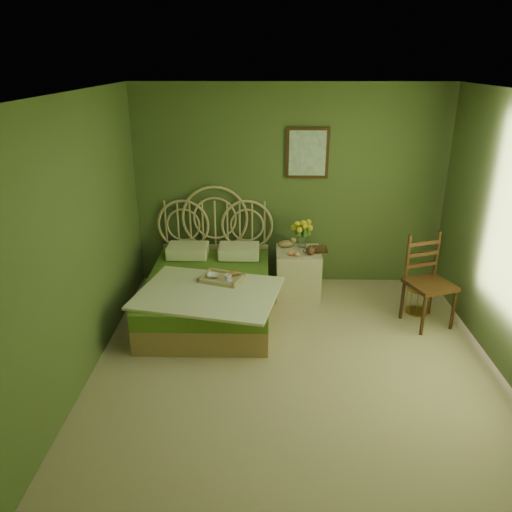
{
  "coord_description": "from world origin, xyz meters",
  "views": [
    {
      "loc": [
        -0.31,
        -4.07,
        2.87
      ],
      "look_at": [
        -0.41,
        1.0,
        0.84
      ],
      "focal_mm": 35.0,
      "sensor_mm": 36.0,
      "label": 1
    }
  ],
  "objects_px": {
    "birdcage": "(418,297)",
    "chair": "(429,275)",
    "nightstand": "(298,268)",
    "bed": "(209,290)"
  },
  "relations": [
    {
      "from": "chair",
      "to": "birdcage",
      "type": "height_order",
      "value": "chair"
    },
    {
      "from": "nightstand",
      "to": "birdcage",
      "type": "bearing_deg",
      "value": -18.03
    },
    {
      "from": "nightstand",
      "to": "bed",
      "type": "bearing_deg",
      "value": -155.49
    },
    {
      "from": "nightstand",
      "to": "birdcage",
      "type": "height_order",
      "value": "nightstand"
    },
    {
      "from": "bed",
      "to": "birdcage",
      "type": "xyz_separation_m",
      "value": [
        2.5,
        0.04,
        -0.09
      ]
    },
    {
      "from": "birdcage",
      "to": "chair",
      "type": "bearing_deg",
      "value": -84.42
    },
    {
      "from": "nightstand",
      "to": "chair",
      "type": "distance_m",
      "value": 1.59
    },
    {
      "from": "nightstand",
      "to": "birdcage",
      "type": "xyz_separation_m",
      "value": [
        1.41,
        -0.46,
        -0.17
      ]
    },
    {
      "from": "chair",
      "to": "birdcage",
      "type": "distance_m",
      "value": 0.43
    },
    {
      "from": "bed",
      "to": "nightstand",
      "type": "height_order",
      "value": "bed"
    }
  ]
}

